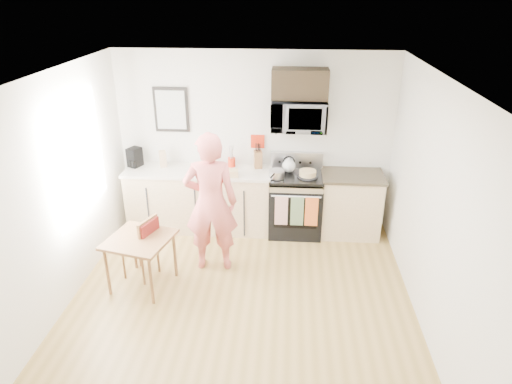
# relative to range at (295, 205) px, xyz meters

# --- Properties ---
(floor) EXTENTS (4.60, 4.60, 0.00)m
(floor) POSITION_rel_range_xyz_m (-0.63, -1.98, -0.44)
(floor) COLOR olive
(floor) RESTS_ON ground
(back_wall) EXTENTS (4.00, 0.04, 2.60)m
(back_wall) POSITION_rel_range_xyz_m (-0.63, 0.32, 0.86)
(back_wall) COLOR white
(back_wall) RESTS_ON floor
(left_wall) EXTENTS (0.04, 4.60, 2.60)m
(left_wall) POSITION_rel_range_xyz_m (-2.63, -1.98, 0.86)
(left_wall) COLOR white
(left_wall) RESTS_ON floor
(right_wall) EXTENTS (0.04, 4.60, 2.60)m
(right_wall) POSITION_rel_range_xyz_m (1.37, -1.98, 0.86)
(right_wall) COLOR white
(right_wall) RESTS_ON floor
(ceiling) EXTENTS (4.00, 4.60, 0.04)m
(ceiling) POSITION_rel_range_xyz_m (-0.63, -1.98, 2.16)
(ceiling) COLOR white
(ceiling) RESTS_ON back_wall
(window) EXTENTS (0.06, 1.40, 1.50)m
(window) POSITION_rel_range_xyz_m (-2.59, -1.18, 1.11)
(window) COLOR white
(window) RESTS_ON left_wall
(cabinet_left) EXTENTS (2.10, 0.60, 0.90)m
(cabinet_left) POSITION_rel_range_xyz_m (-1.43, 0.02, 0.01)
(cabinet_left) COLOR tan
(cabinet_left) RESTS_ON floor
(countertop_left) EXTENTS (2.14, 0.64, 0.04)m
(countertop_left) POSITION_rel_range_xyz_m (-1.43, 0.02, 0.48)
(countertop_left) COLOR silver
(countertop_left) RESTS_ON cabinet_left
(cabinet_right) EXTENTS (0.84, 0.60, 0.90)m
(cabinet_right) POSITION_rel_range_xyz_m (0.80, 0.02, 0.01)
(cabinet_right) COLOR tan
(cabinet_right) RESTS_ON floor
(countertop_right) EXTENTS (0.88, 0.64, 0.04)m
(countertop_right) POSITION_rel_range_xyz_m (0.80, 0.02, 0.48)
(countertop_right) COLOR black
(countertop_right) RESTS_ON cabinet_right
(range) EXTENTS (0.76, 0.70, 1.16)m
(range) POSITION_rel_range_xyz_m (0.00, 0.00, 0.00)
(range) COLOR black
(range) RESTS_ON floor
(microwave) EXTENTS (0.76, 0.51, 0.42)m
(microwave) POSITION_rel_range_xyz_m (-0.00, 0.10, 1.32)
(microwave) COLOR #B6B6BB
(microwave) RESTS_ON back_wall
(upper_cabinet) EXTENTS (0.76, 0.35, 0.40)m
(upper_cabinet) POSITION_rel_range_xyz_m (-0.00, 0.15, 1.74)
(upper_cabinet) COLOR black
(upper_cabinet) RESTS_ON back_wall
(wall_art) EXTENTS (0.50, 0.04, 0.65)m
(wall_art) POSITION_rel_range_xyz_m (-1.83, 0.30, 1.31)
(wall_art) COLOR black
(wall_art) RESTS_ON back_wall
(wall_trivet) EXTENTS (0.20, 0.02, 0.20)m
(wall_trivet) POSITION_rel_range_xyz_m (-0.58, 0.31, 0.86)
(wall_trivet) COLOR #B3250F
(wall_trivet) RESTS_ON back_wall
(person) EXTENTS (0.71, 0.50, 1.84)m
(person) POSITION_rel_range_xyz_m (-1.07, -1.01, 0.48)
(person) COLOR #D14639
(person) RESTS_ON floor
(dining_table) EXTENTS (0.74, 0.74, 0.66)m
(dining_table) POSITION_rel_range_xyz_m (-1.86, -1.49, 0.15)
(dining_table) COLOR brown
(dining_table) RESTS_ON floor
(chair) EXTENTS (0.49, 0.46, 0.84)m
(chair) POSITION_rel_range_xyz_m (-1.83, -1.34, 0.11)
(chair) COLOR brown
(chair) RESTS_ON floor
(knife_block) EXTENTS (0.14, 0.18, 0.25)m
(knife_block) POSITION_rel_range_xyz_m (-0.57, 0.20, 0.63)
(knife_block) COLOR brown
(knife_block) RESTS_ON countertop_left
(utensil_crock) EXTENTS (0.11, 0.11, 0.33)m
(utensil_crock) POSITION_rel_range_xyz_m (-0.96, 0.19, 0.64)
(utensil_crock) COLOR #B3250F
(utensil_crock) RESTS_ON countertop_left
(fruit_bowl) EXTENTS (0.26, 0.26, 0.10)m
(fruit_bowl) POSITION_rel_range_xyz_m (-1.22, 0.14, 0.54)
(fruit_bowl) COLOR white
(fruit_bowl) RESTS_ON countertop_left
(milk_carton) EXTENTS (0.12, 0.12, 0.24)m
(milk_carton) POSITION_rel_range_xyz_m (-1.96, 0.12, 0.62)
(milk_carton) COLOR tan
(milk_carton) RESTS_ON countertop_left
(coffee_maker) EXTENTS (0.22, 0.26, 0.28)m
(coffee_maker) POSITION_rel_range_xyz_m (-2.38, 0.10, 0.64)
(coffee_maker) COLOR black
(coffee_maker) RESTS_ON countertop_left
(bread_bag) EXTENTS (0.29, 0.16, 0.10)m
(bread_bag) POSITION_rel_range_xyz_m (-0.95, -0.20, 0.55)
(bread_bag) COLOR tan
(bread_bag) RESTS_ON countertop_left
(cake) EXTENTS (0.29, 0.29, 0.10)m
(cake) POSITION_rel_range_xyz_m (0.15, -0.08, 0.53)
(cake) COLOR black
(cake) RESTS_ON range
(kettle) EXTENTS (0.19, 0.19, 0.25)m
(kettle) POSITION_rel_range_xyz_m (-0.11, 0.08, 0.59)
(kettle) COLOR white
(kettle) RESTS_ON range
(pot) EXTENTS (0.22, 0.37, 0.11)m
(pot) POSITION_rel_range_xyz_m (-0.28, -0.15, 0.54)
(pot) COLOR #B6B6BB
(pot) RESTS_ON range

